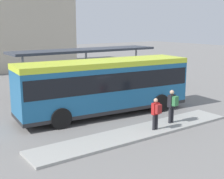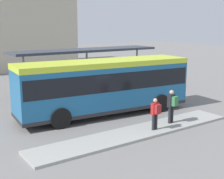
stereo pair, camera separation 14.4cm
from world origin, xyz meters
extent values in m
plane|color=slate|center=(0.00, 0.00, 0.00)|extent=(120.00, 120.00, 0.00)
cube|color=#9E9E99|center=(-0.54, -3.69, 0.06)|extent=(11.10, 1.80, 0.12)
cube|color=#1E6093|center=(0.00, 0.00, 1.77)|extent=(10.40, 3.45, 2.85)
cube|color=#C6DB33|center=(0.00, 0.00, 3.05)|extent=(10.42, 3.47, 0.30)
cube|color=black|center=(0.00, 0.00, 2.12)|extent=(10.20, 3.46, 1.00)
cube|color=black|center=(5.06, -0.49, 2.12)|extent=(0.30, 2.27, 1.10)
cube|color=#28282B|center=(0.00, 0.00, 0.45)|extent=(10.41, 3.46, 0.20)
cylinder|color=black|center=(3.27, 0.88, 0.55)|extent=(1.12, 0.38, 1.10)
cylinder|color=black|center=(3.04, -1.49, 0.55)|extent=(1.12, 0.38, 1.10)
cylinder|color=black|center=(-3.04, 1.49, 0.55)|extent=(1.12, 0.38, 1.10)
cylinder|color=black|center=(-3.27, -0.88, 0.55)|extent=(1.12, 0.38, 1.10)
cylinder|color=#232328|center=(1.66, -3.65, 0.55)|extent=(0.16, 0.16, 0.86)
cylinder|color=#232328|center=(1.85, -3.62, 0.55)|extent=(0.16, 0.16, 0.86)
cube|color=black|center=(1.76, -3.63, 1.30)|extent=(0.46, 0.30, 0.64)
cube|color=#337542|center=(1.79, -3.85, 1.33)|extent=(0.35, 0.26, 0.49)
sphere|color=tan|center=(1.76, -3.63, 1.76)|extent=(0.23, 0.23, 0.23)
cylinder|color=#232328|center=(0.23, -3.97, 0.51)|extent=(0.14, 0.14, 0.77)
cylinder|color=#232328|center=(0.41, -3.97, 0.51)|extent=(0.14, 0.14, 0.77)
cube|color=#B21E1E|center=(0.32, -3.97, 1.18)|extent=(0.39, 0.21, 0.58)
cube|color=maroon|center=(0.32, -4.16, 1.21)|extent=(0.29, 0.19, 0.44)
sphere|color=tan|center=(0.32, -3.97, 1.60)|extent=(0.21, 0.21, 0.21)
torus|color=black|center=(8.09, 4.79, 0.37)|extent=(0.13, 0.76, 0.76)
torus|color=black|center=(8.20, 3.77, 0.37)|extent=(0.13, 0.76, 0.76)
cylinder|color=silver|center=(8.15, 4.28, 0.62)|extent=(0.13, 0.80, 0.04)
cylinder|color=silver|center=(8.17, 4.10, 0.56)|extent=(0.04, 0.04, 0.37)
cube|color=black|center=(8.17, 4.10, 0.74)|extent=(0.09, 0.19, 0.04)
cylinder|color=silver|center=(8.10, 4.69, 0.71)|extent=(0.48, 0.09, 0.03)
torus|color=black|center=(8.27, 4.62, 0.33)|extent=(0.15, 0.68, 0.68)
torus|color=black|center=(8.12, 5.53, 0.33)|extent=(0.15, 0.68, 0.68)
cylinder|color=black|center=(8.20, 5.08, 0.55)|extent=(0.15, 0.71, 0.04)
cylinder|color=black|center=(8.17, 5.24, 0.50)|extent=(0.04, 0.04, 0.33)
cube|color=black|center=(8.17, 5.24, 0.66)|extent=(0.10, 0.19, 0.04)
cylinder|color=black|center=(8.25, 4.72, 0.63)|extent=(0.48, 0.11, 0.03)
torus|color=black|center=(8.15, 6.38, 0.37)|extent=(0.06, 0.75, 0.75)
torus|color=black|center=(8.17, 5.36, 0.37)|extent=(0.06, 0.75, 0.75)
cylinder|color=gold|center=(8.16, 5.87, 0.61)|extent=(0.05, 0.79, 0.04)
cylinder|color=gold|center=(8.17, 5.69, 0.55)|extent=(0.04, 0.04, 0.37)
cube|color=black|center=(8.17, 5.69, 0.74)|extent=(0.07, 0.18, 0.04)
cylinder|color=gold|center=(8.16, 6.28, 0.70)|extent=(0.48, 0.04, 0.03)
cube|color=#383D47|center=(2.54, 6.44, 3.24)|extent=(11.97, 2.57, 0.18)
cylinder|color=gray|center=(-2.54, 6.44, 1.58)|extent=(0.16, 0.16, 3.15)
cylinder|color=gray|center=(7.63, 6.44, 1.58)|extent=(0.16, 0.16, 3.15)
cylinder|color=gray|center=(2.54, 6.44, 1.58)|extent=(0.16, 0.16, 3.15)
camera|label=1|loc=(-9.87, -14.74, 5.20)|focal=50.00mm
camera|label=2|loc=(-9.75, -14.82, 5.20)|focal=50.00mm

